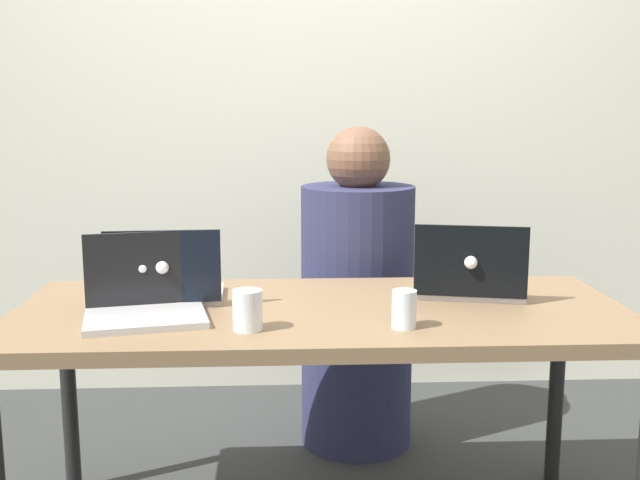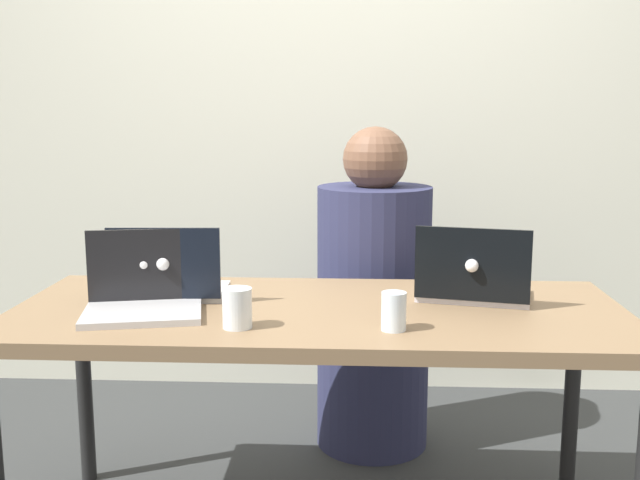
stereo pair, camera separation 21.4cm
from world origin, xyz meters
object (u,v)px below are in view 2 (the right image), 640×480
laptop_back_right (473,284)px  laptop_front_left (143,296)px  person_at_center (373,307)px  water_glass_left (237,311)px  laptop_back_left (170,282)px  water_glass_right (394,314)px

laptop_back_right → laptop_front_left: bearing=23.9°
person_at_center → laptop_front_left: bearing=41.6°
laptop_front_left → water_glass_left: 0.31m
person_at_center → water_glass_left: (-0.36, -0.87, 0.22)m
laptop_back_left → water_glass_left: (0.25, -0.29, -0.00)m
person_at_center → water_glass_right: bearing=84.7°
person_at_center → laptop_back_left: size_ratio=3.59×
person_at_center → laptop_back_right: bearing=108.9°
laptop_back_right → laptop_back_left: (-0.89, -0.02, -0.00)m
laptop_back_right → water_glass_left: (-0.64, -0.31, -0.00)m
laptop_front_left → water_glass_right: size_ratio=3.59×
laptop_front_left → water_glass_right: laptop_front_left is taller
water_glass_left → water_glass_right: size_ratio=1.05×
laptop_front_left → laptop_back_right: (0.92, 0.19, 0.00)m
laptop_back_right → water_glass_left: laptop_back_right is taller
laptop_back_right → water_glass_right: 0.40m
water_glass_left → water_glass_right: water_glass_left is taller
laptop_back_right → person_at_center: bearing=-51.0°
person_at_center → laptop_back_left: (-0.61, -0.58, 0.22)m
water_glass_left → water_glass_right: bearing=-0.0°
laptop_back_left → laptop_back_right: bearing=178.4°
laptop_back_right → water_glass_left: bearing=38.4°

